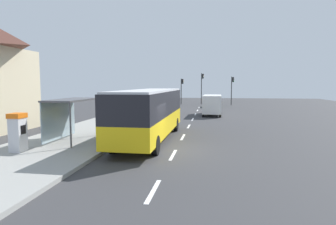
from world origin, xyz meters
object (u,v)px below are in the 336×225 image
at_px(recycling_bin_yellow, 107,131).
at_px(recycling_bin_blue, 115,128).
at_px(traffic_light_median, 202,84).
at_px(bus_shelter, 67,109).
at_px(sedan_far, 213,98).
at_px(traffic_light_near_side, 232,86).
at_px(ticket_machine, 18,132).
at_px(recycling_bin_red, 111,130).
at_px(bus, 150,112).
at_px(white_van, 212,104).
at_px(traffic_light_far_side, 182,87).
at_px(sedan_near, 213,102).

bearing_deg(recycling_bin_yellow, recycling_bin_blue, 90.00).
bearing_deg(traffic_light_median, bus_shelter, -100.87).
bearing_deg(bus_shelter, sedan_far, 77.93).
distance_m(sedan_far, traffic_light_near_side, 7.97).
bearing_deg(ticket_machine, recycling_bin_red, 54.48).
relative_size(bus, traffic_light_median, 2.03).
relative_size(recycling_bin_yellow, traffic_light_median, 0.17).
distance_m(white_van, sedan_far, 23.53).
height_order(ticket_machine, recycling_bin_red, ticket_machine).
bearing_deg(recycling_bin_blue, sedan_far, 80.45).
distance_m(ticket_machine, traffic_light_far_side, 38.06).
height_order(sedan_near, recycling_bin_red, sedan_near).
bearing_deg(white_van, recycling_bin_blue, -112.99).
height_order(sedan_far, ticket_machine, ticket_machine).
bearing_deg(recycling_bin_yellow, sedan_near, 77.26).
relative_size(bus, white_van, 2.10).
xyz_separation_m(bus, recycling_bin_blue, (-2.49, 0.51, -1.19)).
xyz_separation_m(bus, traffic_light_median, (2.11, 33.83, 1.75)).
height_order(sedan_far, traffic_light_near_side, traffic_light_near_side).
height_order(traffic_light_near_side, traffic_light_far_side, traffic_light_near_side).
height_order(bus, sedan_near, bus).
bearing_deg(bus, sedan_far, 84.15).
bearing_deg(ticket_machine, bus_shelter, 71.72).
height_order(white_van, recycling_bin_yellow, white_van).
bearing_deg(sedan_near, ticket_machine, -106.64).
distance_m(recycling_bin_yellow, traffic_light_median, 35.15).
xyz_separation_m(sedan_far, ticket_machine, (-9.74, -43.86, 0.38)).
bearing_deg(traffic_light_far_side, traffic_light_median, 12.91).
xyz_separation_m(ticket_machine, recycling_bin_yellow, (3.24, 3.85, -0.52)).
distance_m(sedan_near, recycling_bin_blue, 28.12).
xyz_separation_m(recycling_bin_yellow, recycling_bin_blue, (0.00, 1.40, 0.00)).
bearing_deg(traffic_light_near_side, sedan_far, 114.93).
xyz_separation_m(bus, recycling_bin_yellow, (-2.49, -0.89, -1.19)).
distance_m(recycling_bin_blue, traffic_light_near_side, 33.27).
height_order(bus, traffic_light_median, traffic_light_median).
bearing_deg(sedan_near, traffic_light_near_side, 53.70).
relative_size(ticket_machine, recycling_bin_blue, 2.04).
relative_size(white_van, ticket_machine, 2.70).
xyz_separation_m(sedan_near, traffic_light_far_side, (-5.40, 5.16, 2.23)).
bearing_deg(traffic_light_near_side, recycling_bin_blue, -107.01).
relative_size(recycling_bin_red, traffic_light_far_side, 0.21).
xyz_separation_m(ticket_machine, recycling_bin_red, (3.24, 4.55, -0.52)).
relative_size(white_van, traffic_light_near_side, 1.09).
height_order(recycling_bin_red, traffic_light_far_side, traffic_light_far_side).
bearing_deg(recycling_bin_red, recycling_bin_yellow, -90.00).
height_order(white_van, recycling_bin_red, white_van).
distance_m(recycling_bin_yellow, traffic_light_far_side, 34.02).
relative_size(sedan_near, ticket_machine, 2.28).
relative_size(recycling_bin_blue, traffic_light_near_side, 0.20).
bearing_deg(sedan_far, traffic_light_median, -109.78).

